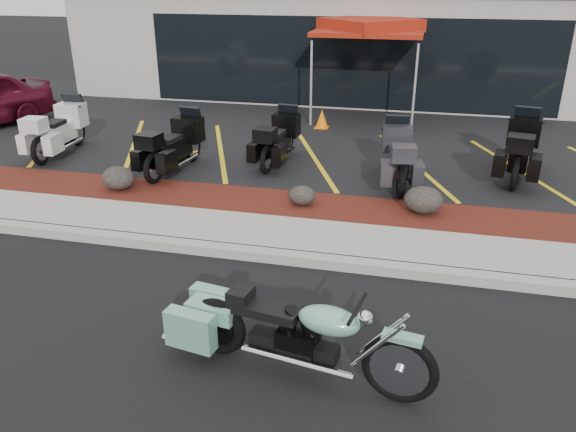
% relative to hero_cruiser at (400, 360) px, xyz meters
% --- Properties ---
extents(ground, '(90.00, 90.00, 0.00)m').
position_rel_hero_cruiser_xyz_m(ground, '(-2.26, 1.72, -0.51)').
color(ground, black).
rests_on(ground, ground).
extents(curb, '(24.00, 0.25, 0.15)m').
position_rel_hero_cruiser_xyz_m(curb, '(-2.26, 2.62, -0.43)').
color(curb, gray).
rests_on(curb, ground).
extents(sidewalk, '(24.00, 1.20, 0.15)m').
position_rel_hero_cruiser_xyz_m(sidewalk, '(-2.26, 3.32, -0.43)').
color(sidewalk, gray).
rests_on(sidewalk, ground).
extents(mulch_bed, '(24.00, 1.20, 0.16)m').
position_rel_hero_cruiser_xyz_m(mulch_bed, '(-2.26, 4.52, -0.43)').
color(mulch_bed, '#36130C').
rests_on(mulch_bed, ground).
extents(upper_lot, '(26.00, 9.60, 0.15)m').
position_rel_hero_cruiser_xyz_m(upper_lot, '(-2.26, 9.92, -0.43)').
color(upper_lot, black).
rests_on(upper_lot, ground).
extents(dealership_building, '(18.00, 8.16, 4.00)m').
position_rel_hero_cruiser_xyz_m(dealership_building, '(-2.26, 16.19, 1.50)').
color(dealership_building, '#A09A91').
rests_on(dealership_building, ground).
extents(boulder_left, '(0.63, 0.52, 0.44)m').
position_rel_hero_cruiser_xyz_m(boulder_left, '(-5.46, 4.44, -0.13)').
color(boulder_left, black).
rests_on(boulder_left, mulch_bed).
extents(boulder_mid, '(0.48, 0.40, 0.34)m').
position_rel_hero_cruiser_xyz_m(boulder_mid, '(-1.92, 4.48, -0.18)').
color(boulder_mid, black).
rests_on(boulder_mid, mulch_bed).
extents(boulder_right, '(0.66, 0.55, 0.47)m').
position_rel_hero_cruiser_xyz_m(boulder_right, '(0.17, 4.60, -0.11)').
color(boulder_right, black).
rests_on(boulder_right, mulch_bed).
extents(hero_cruiser, '(2.97, 1.21, 1.02)m').
position_rel_hero_cruiser_xyz_m(hero_cruiser, '(0.00, 0.00, 0.00)').
color(hero_cruiser, '#6DAA92').
rests_on(hero_cruiser, ground).
extents(touring_white, '(0.95, 2.17, 1.23)m').
position_rel_hero_cruiser_xyz_m(touring_white, '(-7.91, 6.95, 0.26)').
color(touring_white, silver).
rests_on(touring_white, upper_lot).
extents(touring_black_front, '(1.05, 2.15, 1.20)m').
position_rel_hero_cruiser_xyz_m(touring_black_front, '(-4.77, 6.41, 0.24)').
color(touring_black_front, black).
rests_on(touring_black_front, upper_lot).
extents(touring_black_mid, '(0.90, 2.02, 1.14)m').
position_rel_hero_cruiser_xyz_m(touring_black_mid, '(-2.87, 7.40, 0.21)').
color(touring_black_mid, black).
rests_on(touring_black_mid, upper_lot).
extents(touring_grey, '(1.05, 2.14, 1.19)m').
position_rel_hero_cruiser_xyz_m(touring_grey, '(-0.45, 6.72, 0.24)').
color(touring_grey, '#2B2A2F').
rests_on(touring_grey, upper_lot).
extents(touring_black_rear, '(1.26, 2.34, 1.29)m').
position_rel_hero_cruiser_xyz_m(touring_black_rear, '(2.13, 7.68, 0.29)').
color(touring_black_rear, black).
rests_on(touring_black_rear, upper_lot).
extents(traffic_cone, '(0.45, 0.45, 0.48)m').
position_rel_hero_cruiser_xyz_m(traffic_cone, '(-2.54, 9.90, -0.12)').
color(traffic_cone, orange).
rests_on(traffic_cone, upper_lot).
extents(popup_canopy, '(3.50, 3.50, 2.67)m').
position_rel_hero_cruiser_xyz_m(popup_canopy, '(-1.55, 11.46, 2.07)').
color(popup_canopy, silver).
rests_on(popup_canopy, upper_lot).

